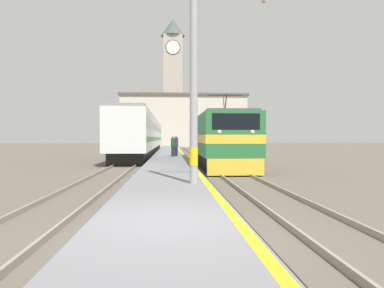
% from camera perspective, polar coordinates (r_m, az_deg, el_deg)
% --- Properties ---
extents(ground_plane, '(200.00, 200.00, 0.00)m').
position_cam_1_polar(ground_plane, '(36.95, -3.45, -2.00)').
color(ground_plane, '#60564C').
extents(platform, '(2.87, 140.00, 0.37)m').
position_cam_1_polar(platform, '(31.94, -3.46, -2.13)').
color(platform, slate).
rests_on(platform, ground).
extents(rail_track_near, '(2.83, 140.00, 0.16)m').
position_cam_1_polar(rail_track_near, '(32.11, 2.27, -2.39)').
color(rail_track_near, '#60564C').
rests_on(rail_track_near, ground).
extents(rail_track_far, '(2.83, 140.00, 0.16)m').
position_cam_1_polar(rail_track_far, '(32.09, -8.66, -2.40)').
color(rail_track_far, '#60564C').
rests_on(rail_track_far, ground).
extents(locomotive_train, '(2.92, 14.77, 4.37)m').
position_cam_1_polar(locomotive_train, '(25.18, 3.81, 0.60)').
color(locomotive_train, black).
rests_on(locomotive_train, ground).
extents(passenger_train, '(2.92, 40.79, 4.12)m').
position_cam_1_polar(passenger_train, '(44.27, -7.20, 1.34)').
color(passenger_train, black).
rests_on(passenger_train, ground).
extents(catenary_mast, '(2.66, 0.29, 7.31)m').
position_cam_1_polar(catenary_mast, '(12.66, 0.69, 10.53)').
color(catenary_mast, '#9E9EA3').
rests_on(catenary_mast, platform).
extents(person_on_platform, '(0.34, 0.34, 1.74)m').
position_cam_1_polar(person_on_platform, '(31.20, -2.43, -0.17)').
color(person_on_platform, '#23232D').
rests_on(person_on_platform, platform).
extents(second_waiting_passenger, '(0.34, 0.34, 1.72)m').
position_cam_1_polar(second_waiting_passenger, '(30.49, -2.93, -0.23)').
color(second_waiting_passenger, '#23232D').
rests_on(second_waiting_passenger, platform).
extents(clock_tower, '(5.42, 5.42, 29.07)m').
position_cam_1_polar(clock_tower, '(87.06, -2.93, 9.88)').
color(clock_tower, '#ADA393').
rests_on(clock_tower, ground).
extents(station_building, '(26.73, 6.66, 11.09)m').
position_cam_1_polar(station_building, '(79.42, -1.30, 3.59)').
color(station_building, beige).
rests_on(station_building, ground).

